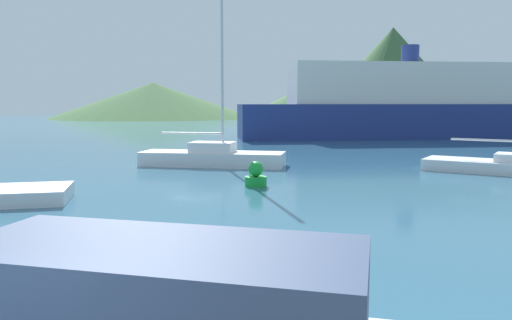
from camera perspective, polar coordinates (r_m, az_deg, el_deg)
name	(u,v)px	position (r m, az deg, el deg)	size (l,w,h in m)	color
sailboat_outer	(213,156)	(24.38, -4.99, 0.47)	(7.04, 2.21, 10.32)	silver
ferry_distant	(408,106)	(46.25, 17.02, 5.96)	(30.46, 13.26, 8.08)	navy
buoy_marker	(256,176)	(18.29, -0.03, -1.84)	(0.80, 0.80, 0.92)	green
hill_west	(153,100)	(107.75, -11.65, 6.69)	(42.45, 42.45, 7.39)	#3D6038
hill_central	(300,103)	(107.65, 5.10, 6.48)	(25.61, 25.61, 6.19)	#476B42
hill_east	(392,73)	(104.16, 15.27, 9.53)	(31.83, 31.83, 17.98)	#3D6038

